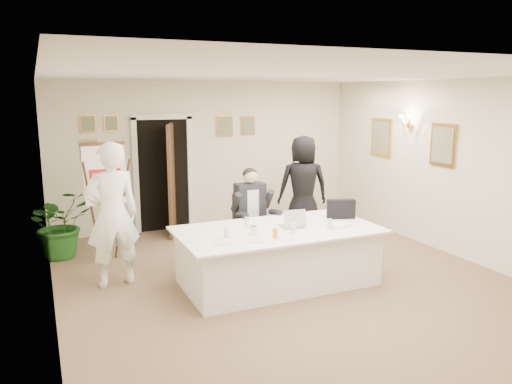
{
  "coord_description": "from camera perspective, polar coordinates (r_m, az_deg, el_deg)",
  "views": [
    {
      "loc": [
        -3.05,
        -5.75,
        2.56
      ],
      "look_at": [
        -0.25,
        0.6,
        1.2
      ],
      "focal_mm": 35.0,
      "sensor_mm": 36.0,
      "label": 1
    }
  ],
  "objects": [
    {
      "name": "floor",
      "position": [
        7.0,
        3.91,
        -10.37
      ],
      "size": [
        7.0,
        7.0,
        0.0
      ],
      "primitive_type": "plane",
      "color": "brown",
      "rests_on": "ground"
    },
    {
      "name": "ceiling",
      "position": [
        6.51,
        4.24,
        13.2
      ],
      "size": [
        6.0,
        7.0,
        0.02
      ],
      "primitive_type": "cube",
      "color": "white",
      "rests_on": "wall_back"
    },
    {
      "name": "wall_back",
      "position": [
        9.81,
        -5.53,
        4.29
      ],
      "size": [
        6.0,
        0.1,
        2.8
      ],
      "primitive_type": "cube",
      "color": "beige",
      "rests_on": "floor"
    },
    {
      "name": "wall_left",
      "position": [
        5.87,
        -22.83,
        -1.17
      ],
      "size": [
        0.1,
        7.0,
        2.8
      ],
      "primitive_type": "cube",
      "color": "beige",
      "rests_on": "floor"
    },
    {
      "name": "wall_right",
      "position": [
        8.43,
        22.44,
        2.37
      ],
      "size": [
        0.1,
        7.0,
        2.8
      ],
      "primitive_type": "cube",
      "color": "beige",
      "rests_on": "floor"
    },
    {
      "name": "doorway",
      "position": [
        9.45,
        -10.23,
        1.72
      ],
      "size": [
        1.14,
        0.86,
        2.2
      ],
      "color": "black",
      "rests_on": "floor"
    },
    {
      "name": "pictures_back_wall",
      "position": [
        9.52,
        -10.13,
        6.68
      ],
      "size": [
        3.4,
        0.06,
        0.8
      ],
      "primitive_type": null,
      "color": "#CA8F45",
      "rests_on": "wall_back"
    },
    {
      "name": "pictures_right_wall",
      "position": [
        9.23,
        17.11,
        5.61
      ],
      "size": [
        0.06,
        2.2,
        0.8
      ],
      "primitive_type": null,
      "color": "#CA8F45",
      "rests_on": "wall_right"
    },
    {
      "name": "wall_sconce",
      "position": [
        9.16,
        16.9,
        7.78
      ],
      "size": [
        0.2,
        0.3,
        0.24
      ],
      "primitive_type": null,
      "color": "gold",
      "rests_on": "wall_right"
    },
    {
      "name": "conference_table",
      "position": [
        6.87,
        2.49,
        -7.28
      ],
      "size": [
        2.71,
        1.45,
        0.78
      ],
      "color": "white",
      "rests_on": "floor"
    },
    {
      "name": "seated_man",
      "position": [
        7.78,
        -0.54,
        -2.48
      ],
      "size": [
        0.68,
        0.72,
        1.46
      ],
      "primitive_type": null,
      "rotation": [
        0.0,
        0.0,
        0.08
      ],
      "color": "black",
      "rests_on": "floor"
    },
    {
      "name": "flip_chart",
      "position": [
        8.0,
        -16.79,
        -1.77
      ],
      "size": [
        0.64,
        0.42,
        1.82
      ],
      "color": "#342510",
      "rests_on": "floor"
    },
    {
      "name": "standing_man",
      "position": [
        6.91,
        -16.11,
        -2.54
      ],
      "size": [
        0.76,
        0.54,
        1.96
      ],
      "primitive_type": "imported",
      "rotation": [
        0.0,
        0.0,
        3.24
      ],
      "color": "white",
      "rests_on": "floor"
    },
    {
      "name": "standing_woman",
      "position": [
        9.04,
        5.39,
        0.64
      ],
      "size": [
        1.04,
        0.83,
        1.84
      ],
      "primitive_type": "imported",
      "rotation": [
        0.0,
        0.0,
        2.83
      ],
      "color": "black",
      "rests_on": "floor"
    },
    {
      "name": "potted_palm",
      "position": [
        8.5,
        -21.45,
        -3.35
      ],
      "size": [
        1.25,
        1.18,
        1.1
      ],
      "primitive_type": "imported",
      "rotation": [
        0.0,
        0.0,
        0.41
      ],
      "color": "#1E591D",
      "rests_on": "floor"
    },
    {
      "name": "laptop",
      "position": [
        6.84,
        4.05,
        -2.83
      ],
      "size": [
        0.34,
        0.37,
        0.28
      ],
      "primitive_type": null,
      "rotation": [
        0.0,
        0.0,
        -0.1
      ],
      "color": "#B7BABC",
      "rests_on": "conference_table"
    },
    {
      "name": "laptop_bag",
      "position": [
        7.37,
        9.69,
        -1.92
      ],
      "size": [
        0.42,
        0.23,
        0.28
      ],
      "primitive_type": "cube",
      "rotation": [
        0.0,
        0.0,
        -0.31
      ],
      "color": "black",
      "rests_on": "conference_table"
    },
    {
      "name": "paper_stack",
      "position": [
        6.97,
        9.49,
        -3.74
      ],
      "size": [
        0.39,
        0.33,
        0.03
      ],
      "primitive_type": "cube",
      "rotation": [
        0.0,
        0.0,
        0.35
      ],
      "color": "white",
      "rests_on": "conference_table"
    },
    {
      "name": "plate_left",
      "position": [
        6.14,
        -3.84,
        -5.73
      ],
      "size": [
        0.28,
        0.28,
        0.01
      ],
      "primitive_type": "cylinder",
      "rotation": [
        0.0,
        0.0,
        0.23
      ],
      "color": "white",
      "rests_on": "conference_table"
    },
    {
      "name": "plate_mid",
      "position": [
        6.18,
        0.09,
        -5.58
      ],
      "size": [
        0.25,
        0.25,
        0.01
      ],
      "primitive_type": "cylinder",
      "rotation": [
        0.0,
        0.0,
        0.16
      ],
      "color": "white",
      "rests_on": "conference_table"
    },
    {
      "name": "plate_near",
      "position": [
        6.32,
        3.44,
        -5.23
      ],
      "size": [
        0.27,
        0.27,
        0.01
      ],
      "primitive_type": "cylinder",
      "rotation": [
        0.0,
        0.0,
        -0.24
      ],
      "color": "white",
      "rests_on": "conference_table"
    },
    {
      "name": "glass_a",
      "position": [
        6.35,
        -3.35,
        -4.58
      ],
      "size": [
        0.07,
        0.07,
        0.14
      ],
      "primitive_type": "cylinder",
      "rotation": [
        0.0,
        0.0,
        0.05
      ],
      "color": "silver",
      "rests_on": "conference_table"
    },
    {
      "name": "glass_b",
      "position": [
        6.52,
        4.29,
        -4.17
      ],
      "size": [
        0.08,
        0.08,
        0.14
      ],
      "primitive_type": "cylinder",
      "rotation": [
        0.0,
        0.0,
        -0.22
      ],
      "color": "silver",
      "rests_on": "conference_table"
    },
    {
      "name": "glass_c",
      "position": [
        6.78,
        8.42,
        -3.64
      ],
      "size": [
        0.07,
        0.07,
        0.14
      ],
      "primitive_type": "cylinder",
      "rotation": [
        0.0,
        0.0,
        0.14
      ],
      "color": "silver",
      "rests_on": "conference_table"
    },
    {
      "name": "glass_d",
      "position": [
        6.8,
        -1.04,
        -3.48
      ],
      "size": [
        0.07,
        0.07,
        0.14
      ],
      "primitive_type": "cylinder",
      "rotation": [
        0.0,
        0.0,
        -0.18
      ],
      "color": "silver",
      "rests_on": "conference_table"
    },
    {
      "name": "oj_glass",
      "position": [
        6.29,
        2.2,
        -4.77
      ],
      "size": [
        0.07,
        0.07,
        0.13
      ],
      "primitive_type": "cylinder",
      "rotation": [
        0.0,
        0.0,
        -0.17
      ],
      "color": "orange",
      "rests_on": "conference_table"
    },
    {
      "name": "steel_jug",
      "position": [
        6.47,
        -0.29,
        -4.39
      ],
      "size": [
        0.1,
        0.1,
        0.11
      ],
      "primitive_type": "cylinder",
      "rotation": [
        0.0,
        0.0,
        0.08
      ],
      "color": "silver",
      "rests_on": "conference_table"
    }
  ]
}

